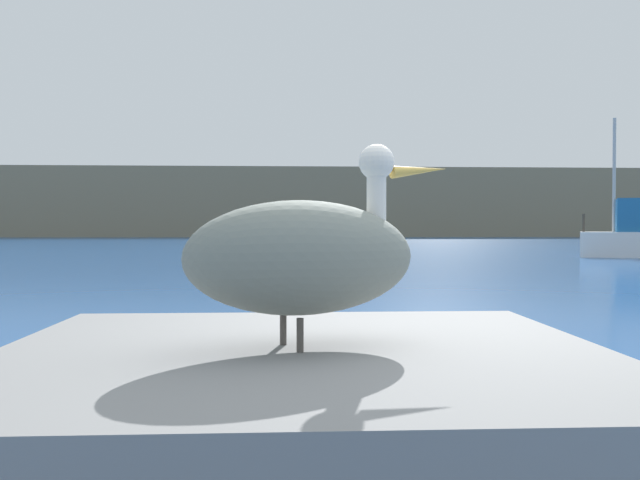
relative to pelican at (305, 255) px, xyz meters
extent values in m
plane|color=#194C93|center=(1.02, 0.78, -1.03)|extent=(260.00, 260.00, 0.00)
cube|color=#7F755B|center=(1.02, 77.36, 2.97)|extent=(140.00, 13.16, 7.99)
cube|color=gray|center=(-0.01, 0.00, -0.72)|extent=(2.64, 2.36, 0.63)
ellipsoid|color=gray|center=(-0.01, 0.00, -0.01)|extent=(1.18, 0.90, 0.50)
cylinder|color=white|center=(0.33, 0.13, 0.22)|extent=(0.09, 0.09, 0.31)
sphere|color=white|center=(0.33, 0.13, 0.42)|extent=(0.16, 0.16, 0.16)
cone|color=gold|center=(0.55, 0.22, 0.39)|extent=(0.31, 0.17, 0.09)
cylinder|color=#4C4742|center=(-0.09, 0.07, -0.33)|extent=(0.03, 0.03, 0.14)
cylinder|color=#4C4742|center=(-0.02, -0.11, -0.33)|extent=(0.03, 0.03, 0.14)
cylinder|color=#B2B2B2|center=(12.47, 21.67, 2.12)|extent=(0.12, 0.12, 4.37)
cylinder|color=#3F382D|center=(11.50, 22.13, 0.29)|extent=(0.10, 0.10, 0.70)
camera|label=1|loc=(-0.08, -2.85, 0.12)|focal=36.71mm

